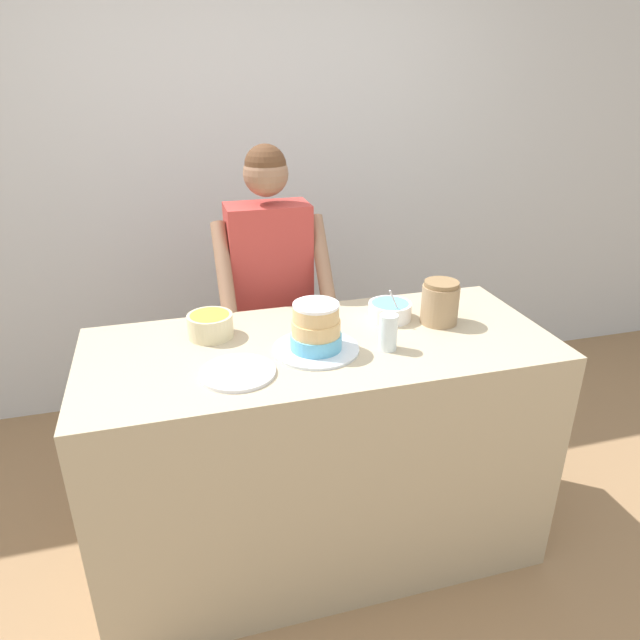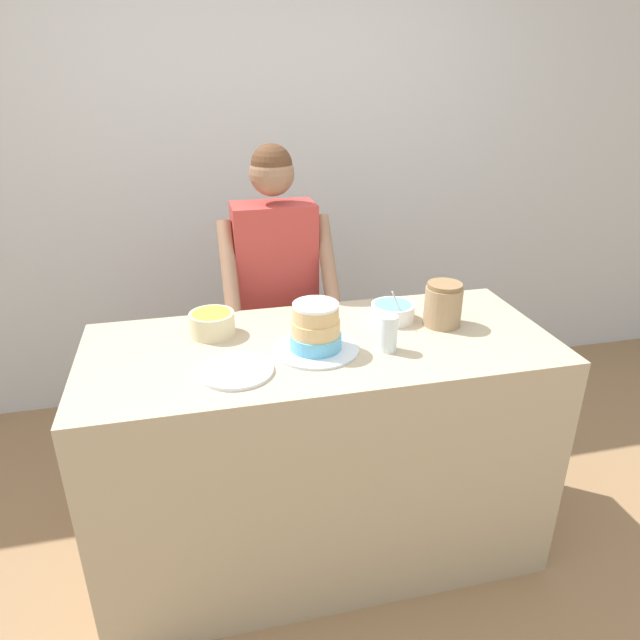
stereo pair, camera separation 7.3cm
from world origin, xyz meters
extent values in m
plane|color=#93704C|center=(0.00, 0.00, 0.00)|extent=(14.00, 14.00, 0.00)
cube|color=silver|center=(0.00, 1.77, 1.30)|extent=(10.00, 0.05, 2.60)
cube|color=tan|center=(0.00, 0.36, 0.48)|extent=(1.70, 0.72, 0.95)
cylinder|color=#2D2D38|center=(-0.15, 0.96, 0.38)|extent=(0.11, 0.11, 0.76)
cylinder|color=#2D2D38|center=(0.01, 0.96, 0.38)|extent=(0.11, 0.11, 0.76)
cube|color=#B23833|center=(-0.07, 0.96, 1.05)|extent=(0.36, 0.20, 0.57)
cylinder|color=#8E664C|center=(-0.28, 0.81, 1.04)|extent=(0.06, 0.36, 0.48)
cylinder|color=#8E664C|center=(0.14, 0.81, 1.04)|extent=(0.06, 0.36, 0.48)
sphere|color=#8E664C|center=(-0.07, 0.96, 1.46)|extent=(0.19, 0.19, 0.19)
sphere|color=#51331E|center=(-0.07, 0.96, 1.49)|extent=(0.17, 0.17, 0.17)
cylinder|color=silver|center=(-0.03, 0.31, 0.96)|extent=(0.30, 0.30, 0.01)
cylinder|color=#60B7E0|center=(-0.03, 0.31, 0.99)|extent=(0.18, 0.18, 0.05)
cylinder|color=#DBB275|center=(-0.03, 0.31, 1.04)|extent=(0.17, 0.17, 0.05)
cylinder|color=#DBB275|center=(-0.03, 0.31, 1.10)|extent=(0.16, 0.16, 0.05)
cylinder|color=white|center=(-0.03, 0.31, 1.13)|extent=(0.16, 0.16, 0.01)
cylinder|color=white|center=(0.32, 0.49, 0.99)|extent=(0.17, 0.17, 0.07)
cylinder|color=#60B7E0|center=(0.32, 0.49, 1.02)|extent=(0.15, 0.15, 0.01)
cylinder|color=silver|center=(0.32, 0.43, 1.03)|extent=(0.07, 0.01, 0.14)
cylinder|color=beige|center=(-0.38, 0.52, 1.00)|extent=(0.17, 0.17, 0.09)
cylinder|color=#EF9938|center=(-0.38, 0.52, 1.03)|extent=(0.14, 0.14, 0.01)
cylinder|color=silver|center=(0.21, 0.25, 1.02)|extent=(0.06, 0.06, 0.13)
cylinder|color=silver|center=(-0.32, 0.21, 0.96)|extent=(0.25, 0.25, 0.01)
cylinder|color=#9E7F5B|center=(0.49, 0.41, 1.03)|extent=(0.14, 0.14, 0.15)
cylinder|color=olive|center=(0.49, 0.41, 1.11)|extent=(0.13, 0.13, 0.02)
camera|label=1|loc=(-0.50, -1.42, 1.87)|focal=32.00mm
camera|label=2|loc=(-0.43, -1.43, 1.87)|focal=32.00mm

